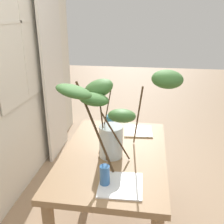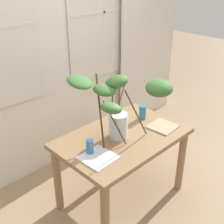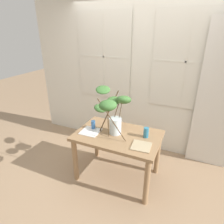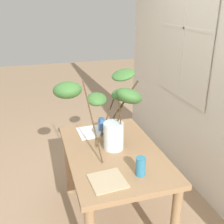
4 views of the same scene
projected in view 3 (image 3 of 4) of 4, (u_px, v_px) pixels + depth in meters
The scene contains 9 objects.
ground at pixel (117, 175), 2.97m from camera, with size 14.00×14.00×0.00m, color #9E7F60.
back_wall_with_windows at pixel (142, 66), 3.23m from camera, with size 4.22×0.14×2.99m.
curtain_sheer_side at pixel (219, 100), 2.80m from camera, with size 0.61×0.03×2.26m, color silver.
dining_table at pixel (118, 142), 2.72m from camera, with size 1.17×0.76×0.73m.
vase_with_branches at pixel (113, 109), 2.53m from camera, with size 0.64×0.80×0.63m.
drinking_glass_blue_left at pixel (93, 125), 2.79m from camera, with size 0.06×0.06×0.13m, color #386BAD.
drinking_glass_blue_right at pixel (146, 132), 2.57m from camera, with size 0.07×0.07×0.14m, color teal.
plate_square_left at pixel (90, 131), 2.73m from camera, with size 0.26×0.26×0.01m, color white.
plate_square_right at pixel (141, 146), 2.39m from camera, with size 0.24×0.24×0.01m, color tan.
Camera 3 is at (0.87, -2.15, 2.10)m, focal length 30.72 mm.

